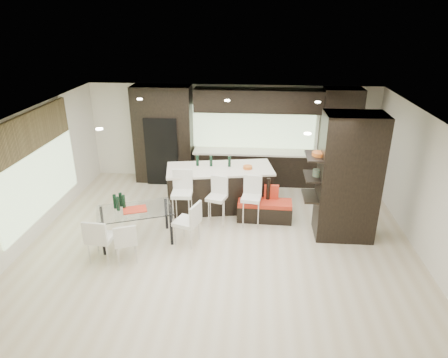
# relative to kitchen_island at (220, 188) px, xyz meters

# --- Properties ---
(ground) EXTENTS (8.00, 8.00, 0.00)m
(ground) POSITION_rel_kitchen_island_xyz_m (0.17, -1.51, -0.53)
(ground) COLOR beige
(ground) RESTS_ON ground
(back_wall) EXTENTS (8.00, 0.02, 2.70)m
(back_wall) POSITION_rel_kitchen_island_xyz_m (0.17, 1.99, 0.82)
(back_wall) COLOR white
(back_wall) RESTS_ON ground
(left_wall) EXTENTS (0.02, 7.00, 2.70)m
(left_wall) POSITION_rel_kitchen_island_xyz_m (-3.83, -1.51, 0.82)
(left_wall) COLOR white
(left_wall) RESTS_ON ground
(right_wall) EXTENTS (0.02, 7.00, 2.70)m
(right_wall) POSITION_rel_kitchen_island_xyz_m (4.17, -1.51, 0.82)
(right_wall) COLOR white
(right_wall) RESTS_ON ground
(ceiling) EXTENTS (8.00, 7.00, 0.02)m
(ceiling) POSITION_rel_kitchen_island_xyz_m (0.17, -1.51, 2.17)
(ceiling) COLOR white
(ceiling) RESTS_ON ground
(window_left) EXTENTS (0.04, 3.20, 1.90)m
(window_left) POSITION_rel_kitchen_island_xyz_m (-3.79, -1.31, 0.82)
(window_left) COLOR #B2D199
(window_left) RESTS_ON left_wall
(window_back) EXTENTS (3.40, 0.04, 1.20)m
(window_back) POSITION_rel_kitchen_island_xyz_m (0.77, 1.95, 1.02)
(window_back) COLOR #B2D199
(window_back) RESTS_ON back_wall
(stone_accent) EXTENTS (0.08, 3.00, 0.80)m
(stone_accent) POSITION_rel_kitchen_island_xyz_m (-3.76, -1.31, 1.72)
(stone_accent) COLOR brown
(stone_accent) RESTS_ON left_wall
(ceiling_spots) EXTENTS (4.00, 3.00, 0.02)m
(ceiling_spots) POSITION_rel_kitchen_island_xyz_m (0.17, -1.26, 2.15)
(ceiling_spots) COLOR white
(ceiling_spots) RESTS_ON ceiling
(back_cabinetry) EXTENTS (6.80, 0.68, 2.70)m
(back_cabinetry) POSITION_rel_kitchen_island_xyz_m (0.67, 1.66, 0.82)
(back_cabinetry) COLOR black
(back_cabinetry) RESTS_ON ground
(refrigerator) EXTENTS (0.90, 0.68, 1.90)m
(refrigerator) POSITION_rel_kitchen_island_xyz_m (-1.73, 1.61, 0.42)
(refrigerator) COLOR black
(refrigerator) RESTS_ON ground
(partition_column) EXTENTS (1.20, 0.80, 2.70)m
(partition_column) POSITION_rel_kitchen_island_xyz_m (2.77, -1.11, 0.82)
(partition_column) COLOR black
(partition_column) RESTS_ON ground
(kitchen_island) EXTENTS (2.69, 1.52, 1.06)m
(kitchen_island) POSITION_rel_kitchen_island_xyz_m (0.00, 0.00, 0.00)
(kitchen_island) COLOR black
(kitchen_island) RESTS_ON ground
(stool_left) EXTENTS (0.47, 0.47, 1.01)m
(stool_left) POSITION_rel_kitchen_island_xyz_m (-0.78, -0.87, -0.02)
(stool_left) COLOR white
(stool_left) RESTS_ON ground
(stool_mid) EXTENTS (0.50, 0.50, 0.90)m
(stool_mid) POSITION_rel_kitchen_island_xyz_m (0.00, -0.84, -0.08)
(stool_mid) COLOR white
(stool_mid) RESTS_ON ground
(stool_right) EXTENTS (0.46, 0.46, 0.94)m
(stool_right) POSITION_rel_kitchen_island_xyz_m (0.78, -0.85, -0.06)
(stool_right) COLOR white
(stool_right) RESTS_ON ground
(bench) EXTENTS (1.27, 0.52, 0.48)m
(bench) POSITION_rel_kitchen_island_xyz_m (1.10, -0.57, -0.29)
(bench) COLOR black
(bench) RESTS_ON ground
(floor_vase) EXTENTS (0.48, 0.48, 1.08)m
(floor_vase) POSITION_rel_kitchen_island_xyz_m (2.47, -0.84, 0.01)
(floor_vase) COLOR #4B5940
(floor_vase) RESTS_ON ground
(dining_table) EXTENTS (1.73, 1.34, 0.73)m
(dining_table) POSITION_rel_kitchen_island_xyz_m (-1.61, -1.72, -0.16)
(dining_table) COLOR white
(dining_table) RESTS_ON ground
(chair_near) EXTENTS (0.55, 0.55, 0.79)m
(chair_near) POSITION_rel_kitchen_island_xyz_m (-1.61, -2.44, -0.14)
(chair_near) COLOR white
(chair_near) RESTS_ON ground
(chair_far) EXTENTS (0.50, 0.50, 0.87)m
(chair_far) POSITION_rel_kitchen_island_xyz_m (-2.09, -2.46, -0.10)
(chair_far) COLOR white
(chair_far) RESTS_ON ground
(chair_end) EXTENTS (0.60, 0.60, 0.87)m
(chair_end) POSITION_rel_kitchen_island_xyz_m (-0.53, -1.72, -0.09)
(chair_end) COLOR white
(chair_end) RESTS_ON ground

